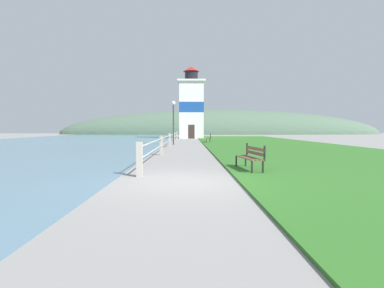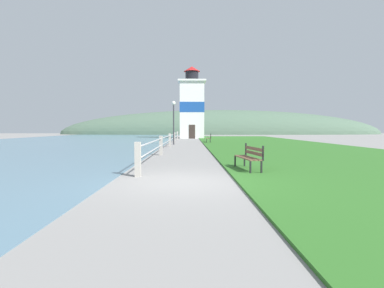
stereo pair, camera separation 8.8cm
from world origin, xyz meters
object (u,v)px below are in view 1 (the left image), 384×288
object	(u,v)px
park_bench_near	(251,156)
lighthouse	(191,107)
park_bench_midway	(209,138)
lamp_post	(173,115)

from	to	relation	value
park_bench_near	lighthouse	world-z (taller)	lighthouse
park_bench_near	lighthouse	bearing A→B (deg)	-94.78
park_bench_midway	park_bench_near	bearing A→B (deg)	93.65
park_bench_near	lighthouse	distance (m)	34.71
lighthouse	lamp_post	distance (m)	17.77
park_bench_near	lamp_post	distance (m)	17.35
park_bench_midway	lighthouse	world-z (taller)	lighthouse
park_bench_near	park_bench_midway	distance (m)	20.43
park_bench_midway	lighthouse	distance (m)	14.69
park_bench_near	lighthouse	size ratio (longest dim) A/B	0.17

